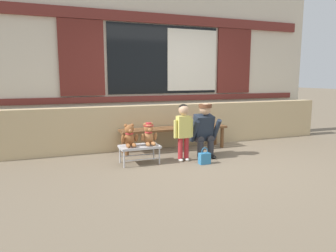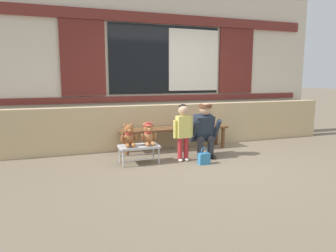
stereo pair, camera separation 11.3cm
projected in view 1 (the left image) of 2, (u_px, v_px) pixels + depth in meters
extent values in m
plane|color=#756651|center=(204.00, 163.00, 5.06)|extent=(60.00, 60.00, 0.00)
cube|color=tan|center=(172.00, 125.00, 6.31)|extent=(7.11, 0.25, 0.85)
cube|color=beige|center=(163.00, 57.00, 6.58)|extent=(7.26, 0.20, 3.61)
cube|color=maroon|center=(165.00, 98.00, 6.60)|extent=(6.68, 0.04, 0.12)
cube|color=black|center=(165.00, 60.00, 6.48)|extent=(2.40, 0.03, 1.40)
cube|color=silver|center=(192.00, 60.00, 6.69)|extent=(1.14, 0.02, 1.29)
cube|color=maroon|center=(82.00, 58.00, 5.88)|extent=(0.84, 0.05, 1.43)
cube|color=maroon|center=(234.00, 61.00, 7.06)|extent=(0.84, 0.05, 1.43)
cube|color=maroon|center=(165.00, 19.00, 6.34)|extent=(6.68, 0.06, 0.20)
cube|color=brown|center=(177.00, 130.00, 5.81)|extent=(2.10, 0.11, 0.04)
cube|color=brown|center=(174.00, 128.00, 5.94)|extent=(2.10, 0.11, 0.04)
cube|color=brown|center=(172.00, 127.00, 6.07)|extent=(2.10, 0.11, 0.04)
cylinder|color=brown|center=(127.00, 145.00, 5.50)|extent=(0.07, 0.07, 0.40)
cylinder|color=brown|center=(123.00, 142.00, 5.76)|extent=(0.07, 0.07, 0.40)
cylinder|color=brown|center=(222.00, 138.00, 6.18)|extent=(0.07, 0.07, 0.40)
cylinder|color=brown|center=(215.00, 135.00, 6.44)|extent=(0.07, 0.07, 0.40)
cube|color=#BCBCC1|center=(139.00, 147.00, 5.00)|extent=(0.64, 0.36, 0.04)
cylinder|color=#BCBCC1|center=(124.00, 160.00, 4.79)|extent=(0.02, 0.02, 0.26)
cylinder|color=#BCBCC1|center=(120.00, 155.00, 5.06)|extent=(0.02, 0.02, 0.26)
cylinder|color=#BCBCC1|center=(159.00, 156.00, 4.99)|extent=(0.02, 0.02, 0.26)
cylinder|color=#BCBCC1|center=(154.00, 152.00, 5.27)|extent=(0.02, 0.02, 0.26)
cylinder|color=#BCBCC1|center=(142.00, 160.00, 4.89)|extent=(0.58, 0.02, 0.02)
cylinder|color=#BCBCC1|center=(137.00, 155.00, 5.17)|extent=(0.58, 0.02, 0.02)
ellipsoid|color=#93562D|center=(129.00, 139.00, 4.95)|extent=(0.17, 0.14, 0.22)
sphere|color=#93562D|center=(129.00, 129.00, 4.91)|extent=(0.15, 0.15, 0.15)
sphere|color=#C87B48|center=(130.00, 130.00, 4.86)|extent=(0.06, 0.06, 0.06)
sphere|color=#93562D|center=(126.00, 126.00, 4.89)|extent=(0.06, 0.06, 0.06)
ellipsoid|color=#93562D|center=(123.00, 139.00, 4.88)|extent=(0.06, 0.11, 0.16)
ellipsoid|color=#93562D|center=(128.00, 146.00, 4.83)|extent=(0.06, 0.15, 0.06)
sphere|color=#93562D|center=(132.00, 125.00, 4.93)|extent=(0.06, 0.06, 0.06)
ellipsoid|color=#93562D|center=(136.00, 138.00, 4.95)|extent=(0.06, 0.11, 0.16)
ellipsoid|color=#93562D|center=(134.00, 145.00, 4.87)|extent=(0.06, 0.15, 0.06)
torus|color=red|center=(129.00, 134.00, 4.93)|extent=(0.13, 0.13, 0.02)
ellipsoid|color=#A86B3D|center=(148.00, 138.00, 5.06)|extent=(0.17, 0.14, 0.22)
sphere|color=#A86B3D|center=(149.00, 128.00, 5.02)|extent=(0.15, 0.15, 0.15)
sphere|color=#E1955B|center=(150.00, 129.00, 4.98)|extent=(0.06, 0.06, 0.06)
sphere|color=#A86B3D|center=(145.00, 125.00, 5.00)|extent=(0.06, 0.06, 0.06)
ellipsoid|color=#A86B3D|center=(142.00, 138.00, 4.99)|extent=(0.06, 0.11, 0.16)
ellipsoid|color=#A86B3D|center=(148.00, 144.00, 4.95)|extent=(0.06, 0.15, 0.06)
sphere|color=#A86B3D|center=(151.00, 124.00, 5.04)|extent=(0.06, 0.06, 0.06)
ellipsoid|color=#A86B3D|center=(155.00, 137.00, 5.07)|extent=(0.06, 0.11, 0.16)
ellipsoid|color=#A86B3D|center=(153.00, 144.00, 4.98)|extent=(0.06, 0.15, 0.06)
torus|color=red|center=(148.00, 132.00, 5.04)|extent=(0.13, 0.13, 0.02)
cylinder|color=red|center=(148.00, 125.00, 5.02)|extent=(0.17, 0.17, 0.01)
cylinder|color=red|center=(148.00, 124.00, 5.02)|extent=(0.10, 0.10, 0.04)
cylinder|color=#B7282D|center=(180.00, 148.00, 5.16)|extent=(0.08, 0.08, 0.36)
ellipsoid|color=silver|center=(181.00, 160.00, 5.18)|extent=(0.07, 0.12, 0.05)
cylinder|color=#B7282D|center=(186.00, 148.00, 5.20)|extent=(0.08, 0.08, 0.36)
ellipsoid|color=silver|center=(187.00, 159.00, 5.21)|extent=(0.07, 0.12, 0.05)
cube|color=#DBD166|center=(184.00, 127.00, 5.13)|extent=(0.22, 0.15, 0.36)
cylinder|color=#DBD166|center=(175.00, 129.00, 5.08)|extent=(0.06, 0.06, 0.30)
cylinder|color=#DBD166|center=(191.00, 128.00, 5.18)|extent=(0.06, 0.06, 0.30)
sphere|color=tan|center=(184.00, 110.00, 5.08)|extent=(0.17, 0.17, 0.17)
sphere|color=black|center=(183.00, 109.00, 5.09)|extent=(0.16, 0.16, 0.16)
cylinder|color=#333338|center=(200.00, 150.00, 5.37)|extent=(0.11, 0.11, 0.30)
cylinder|color=#333338|center=(197.00, 139.00, 5.47)|extent=(0.13, 0.32, 0.13)
ellipsoid|color=black|center=(202.00, 158.00, 5.31)|extent=(0.09, 0.20, 0.06)
cylinder|color=#333338|center=(211.00, 149.00, 5.44)|extent=(0.11, 0.11, 0.30)
cylinder|color=#333338|center=(207.00, 138.00, 5.54)|extent=(0.13, 0.32, 0.13)
ellipsoid|color=black|center=(213.00, 156.00, 5.38)|extent=(0.09, 0.20, 0.06)
cube|color=#232D3D|center=(203.00, 127.00, 5.44)|extent=(0.32, 0.30, 0.47)
cylinder|color=#232D3D|center=(195.00, 131.00, 5.28)|extent=(0.08, 0.28, 0.40)
cylinder|color=#232D3D|center=(216.00, 130.00, 5.43)|extent=(0.08, 0.28, 0.40)
sphere|color=tan|center=(205.00, 109.00, 5.33)|extent=(0.20, 0.20, 0.20)
cylinder|color=brown|center=(205.00, 106.00, 5.32)|extent=(0.23, 0.23, 0.06)
cube|color=brown|center=(210.00, 134.00, 5.62)|extent=(0.10, 0.22, 0.16)
cube|color=teal|center=(204.00, 158.00, 5.02)|extent=(0.18, 0.11, 0.18)
torus|color=teal|center=(205.00, 151.00, 5.00)|extent=(0.11, 0.01, 0.11)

